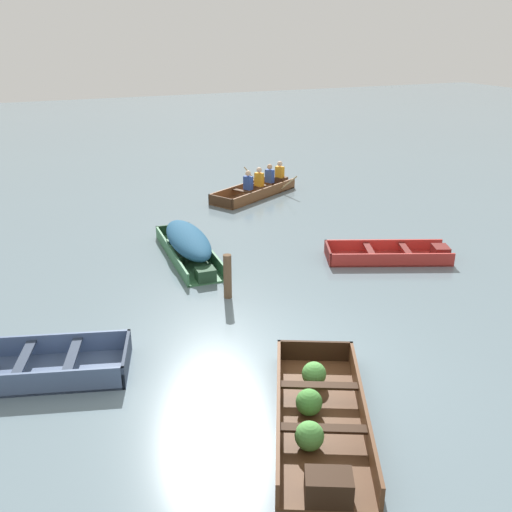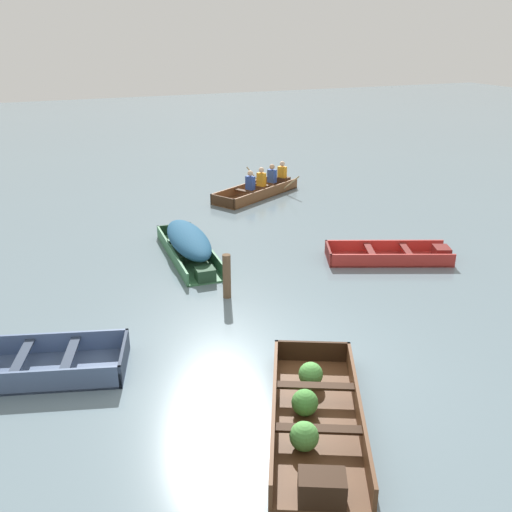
{
  "view_description": "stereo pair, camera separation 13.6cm",
  "coord_description": "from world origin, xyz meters",
  "px_view_note": "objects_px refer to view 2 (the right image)",
  "views": [
    {
      "loc": [
        -3.51,
        -7.24,
        5.17
      ],
      "look_at": [
        1.25,
        3.78,
        0.35
      ],
      "focal_mm": 40.0,
      "sensor_mm": 36.0,
      "label": 1
    },
    {
      "loc": [
        -3.38,
        -7.29,
        5.17
      ],
      "look_at": [
        1.25,
        3.78,
        0.35
      ],
      "focal_mm": 40.0,
      "sensor_mm": 36.0,
      "label": 2
    }
  ],
  "objects_px": {
    "dinghy_dark_varnish_foreground": "(314,417)",
    "mooring_post": "(227,276)",
    "rowboat_wooden_brown_with_crew": "(261,187)",
    "skiff_red_mid_moored": "(393,255)",
    "skiff_slate_blue_far_moored": "(38,365)",
    "skiff_green_near_moored": "(189,242)"
  },
  "relations": [
    {
      "from": "dinghy_dark_varnish_foreground",
      "to": "mooring_post",
      "type": "distance_m",
      "value": 4.36
    },
    {
      "from": "skiff_green_near_moored",
      "to": "skiff_slate_blue_far_moored",
      "type": "height_order",
      "value": "skiff_green_near_moored"
    },
    {
      "from": "dinghy_dark_varnish_foreground",
      "to": "mooring_post",
      "type": "height_order",
      "value": "mooring_post"
    },
    {
      "from": "skiff_green_near_moored",
      "to": "skiff_red_mid_moored",
      "type": "height_order",
      "value": "skiff_green_near_moored"
    },
    {
      "from": "rowboat_wooden_brown_with_crew",
      "to": "mooring_post",
      "type": "xyz_separation_m",
      "value": [
        -3.72,
        -6.94,
        0.24
      ]
    },
    {
      "from": "skiff_green_near_moored",
      "to": "mooring_post",
      "type": "distance_m",
      "value": 2.41
    },
    {
      "from": "skiff_red_mid_moored",
      "to": "skiff_slate_blue_far_moored",
      "type": "relative_size",
      "value": 1.12
    },
    {
      "from": "dinghy_dark_varnish_foreground",
      "to": "skiff_red_mid_moored",
      "type": "height_order",
      "value": "dinghy_dark_varnish_foreground"
    },
    {
      "from": "dinghy_dark_varnish_foreground",
      "to": "rowboat_wooden_brown_with_crew",
      "type": "xyz_separation_m",
      "value": [
        4.02,
        11.28,
        0.07
      ]
    },
    {
      "from": "skiff_green_near_moored",
      "to": "dinghy_dark_varnish_foreground",
      "type": "bearing_deg",
      "value": -91.76
    },
    {
      "from": "rowboat_wooden_brown_with_crew",
      "to": "mooring_post",
      "type": "distance_m",
      "value": 7.88
    },
    {
      "from": "skiff_green_near_moored",
      "to": "skiff_red_mid_moored",
      "type": "distance_m",
      "value": 4.91
    },
    {
      "from": "skiff_red_mid_moored",
      "to": "rowboat_wooden_brown_with_crew",
      "type": "bearing_deg",
      "value": 95.71
    },
    {
      "from": "skiff_green_near_moored",
      "to": "mooring_post",
      "type": "height_order",
      "value": "mooring_post"
    },
    {
      "from": "dinghy_dark_varnish_foreground",
      "to": "skiff_red_mid_moored",
      "type": "relative_size",
      "value": 1.12
    },
    {
      "from": "dinghy_dark_varnish_foreground",
      "to": "mooring_post",
      "type": "bearing_deg",
      "value": 86.01
    },
    {
      "from": "dinghy_dark_varnish_foreground",
      "to": "skiff_red_mid_moored",
      "type": "distance_m",
      "value": 6.65
    },
    {
      "from": "skiff_slate_blue_far_moored",
      "to": "skiff_green_near_moored",
      "type": "bearing_deg",
      "value": 46.54
    },
    {
      "from": "skiff_red_mid_moored",
      "to": "skiff_slate_blue_far_moored",
      "type": "distance_m",
      "value": 8.32
    },
    {
      "from": "skiff_green_near_moored",
      "to": "skiff_red_mid_moored",
      "type": "xyz_separation_m",
      "value": [
        4.47,
        -2.01,
        -0.28
      ]
    },
    {
      "from": "mooring_post",
      "to": "skiff_green_near_moored",
      "type": "bearing_deg",
      "value": 92.26
    },
    {
      "from": "skiff_green_near_moored",
      "to": "mooring_post",
      "type": "bearing_deg",
      "value": -87.74
    }
  ]
}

